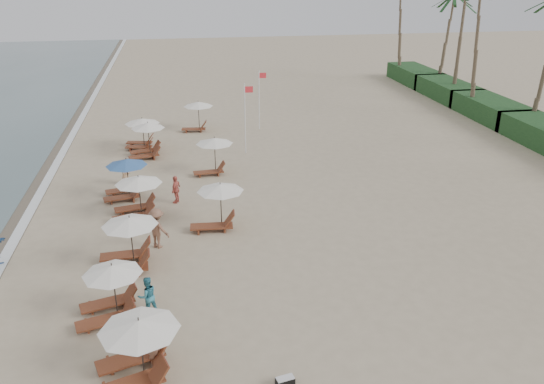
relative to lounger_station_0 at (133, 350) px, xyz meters
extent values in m
plane|color=tan|center=(5.20, 4.21, -1.06)|extent=(160.00, 160.00, 0.00)
cube|color=#6B5E4C|center=(-7.30, 14.21, -1.05)|extent=(3.20, 140.00, 0.01)
cube|color=white|center=(-6.00, 14.21, -1.04)|extent=(0.50, 140.00, 0.02)
cube|color=#193D1C|center=(27.20, 26.21, -0.26)|extent=(3.20, 8.00, 1.60)
cube|color=#193D1C|center=(27.20, 33.71, -0.26)|extent=(3.20, 8.00, 1.60)
cube|color=#193D1C|center=(27.20, 41.21, -0.26)|extent=(3.20, 8.00, 1.60)
cylinder|color=brown|center=(28.10, 22.21, 3.84)|extent=(0.36, 0.36, 9.80)
cylinder|color=brown|center=(26.30, 27.41, 4.24)|extent=(0.36, 0.36, 10.60)
cylinder|color=brown|center=(27.20, 32.61, 4.64)|extent=(0.36, 0.36, 11.40)
cylinder|color=brown|center=(28.10, 37.81, 3.44)|extent=(0.36, 0.36, 9.00)
cylinder|color=brown|center=(26.30, 43.01, 3.84)|extent=(0.36, 0.36, 9.80)
cylinder|color=black|center=(0.26, 0.00, -0.04)|extent=(0.05, 0.05, 2.04)
cone|color=white|center=(0.26, 0.00, 0.88)|extent=(2.45, 2.45, 0.35)
cylinder|color=black|center=(-0.80, 3.38, -0.03)|extent=(0.05, 0.05, 2.05)
cone|color=white|center=(-0.80, 3.38, 0.89)|extent=(2.11, 2.11, 0.35)
cylinder|color=black|center=(-0.40, 6.90, 0.05)|extent=(0.05, 0.05, 2.21)
cone|color=white|center=(-0.40, 6.90, 1.06)|extent=(2.31, 2.31, 0.35)
cylinder|color=black|center=(-0.30, 11.93, -0.03)|extent=(0.05, 0.05, 2.05)
cone|color=white|center=(-0.30, 11.93, 0.89)|extent=(2.34, 2.34, 0.35)
cylinder|color=black|center=(-1.04, 14.51, 0.01)|extent=(0.05, 0.05, 2.13)
cone|color=#345E9B|center=(-1.04, 14.51, 0.97)|extent=(2.21, 2.21, 0.35)
cylinder|color=black|center=(-0.12, 21.29, 0.06)|extent=(0.05, 0.05, 2.22)
cone|color=white|center=(-0.12, 21.29, 1.07)|extent=(2.17, 2.17, 0.35)
cylinder|color=black|center=(-0.57, 23.33, -0.05)|extent=(0.05, 0.05, 2.01)
cone|color=white|center=(-0.57, 23.33, 0.86)|extent=(2.36, 2.36, 0.35)
cylinder|color=black|center=(3.57, 10.03, 0.02)|extent=(0.05, 0.05, 2.15)
cone|color=white|center=(3.57, 10.03, 0.99)|extent=(2.24, 2.24, 0.35)
cylinder|color=black|center=(3.89, 17.45, 0.02)|extent=(0.05, 0.05, 2.15)
cone|color=white|center=(3.89, 17.45, 0.99)|extent=(2.24, 2.24, 0.35)
cylinder|color=black|center=(3.43, 26.97, 0.02)|extent=(0.05, 0.05, 2.15)
cone|color=white|center=(3.43, 26.97, 0.99)|extent=(2.24, 2.24, 0.35)
imported|color=#AB795D|center=(0.68, 0.49, -0.14)|extent=(0.79, 0.69, 1.82)
imported|color=teal|center=(0.30, 3.40, -0.32)|extent=(0.87, 0.78, 1.48)
imported|color=brown|center=(0.58, 8.48, -0.12)|extent=(1.39, 1.29, 1.88)
imported|color=#D06153|center=(1.48, 13.35, -0.30)|extent=(0.72, 0.96, 1.52)
imported|color=tan|center=(-1.37, 16.54, -0.30)|extent=(0.62, 0.82, 1.52)
cube|color=black|center=(4.46, -1.14, -0.92)|extent=(0.60, 0.38, 0.28)
cube|color=silver|center=(4.46, -1.14, -0.77)|extent=(0.58, 0.36, 0.04)
cylinder|color=silver|center=(6.19, 20.93, 1.30)|extent=(0.08, 0.08, 4.70)
cube|color=red|center=(6.47, 20.93, 3.25)|extent=(0.55, 0.02, 0.40)
cylinder|color=silver|center=(8.01, 26.54, 1.20)|extent=(0.08, 0.08, 4.51)
cube|color=red|center=(8.29, 26.54, 3.06)|extent=(0.55, 0.02, 0.40)
camera|label=1|loc=(1.79, -13.78, 10.70)|focal=35.99mm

